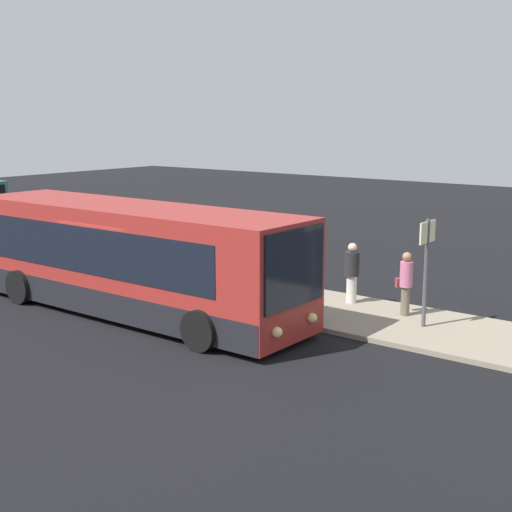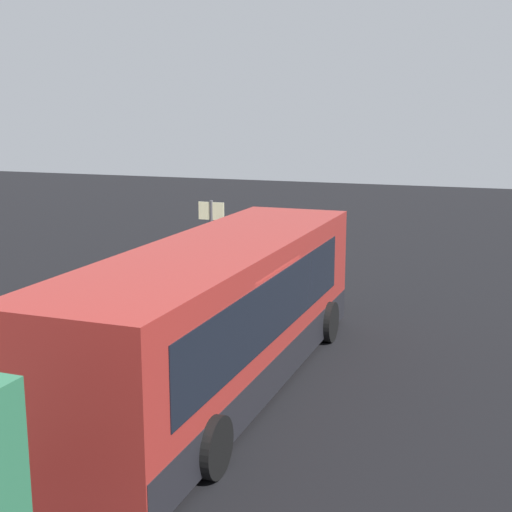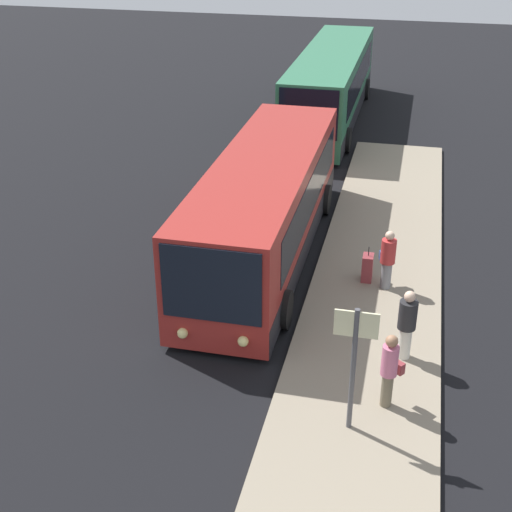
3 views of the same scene
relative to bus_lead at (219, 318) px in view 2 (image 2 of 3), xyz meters
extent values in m
plane|color=black|center=(-0.06, -0.04, -1.41)|extent=(80.00, 80.00, 0.00)
cube|color=gray|center=(-0.06, 3.20, -1.35)|extent=(20.00, 3.28, 0.12)
cube|color=maroon|center=(0.04, 0.00, 0.10)|extent=(10.26, 2.46, 2.68)
cube|color=black|center=(0.04, 0.00, -0.89)|extent=(10.21, 2.48, 0.70)
cube|color=black|center=(-0.21, 0.00, 0.42)|extent=(8.42, 2.49, 1.18)
cube|color=black|center=(5.20, 0.00, 0.48)|extent=(0.06, 2.16, 1.71)
sphere|color=#F9E58C|center=(5.22, 0.68, -0.79)|extent=(0.24, 0.24, 0.24)
sphere|color=#F9E58C|center=(5.22, -0.68, -0.79)|extent=(0.24, 0.24, 0.24)
cylinder|color=black|center=(3.53, 1.23, -0.94)|extent=(0.94, 0.30, 0.94)
cylinder|color=black|center=(3.53, -1.23, -0.94)|extent=(0.94, 0.30, 0.94)
cylinder|color=black|center=(-3.14, 1.23, -0.94)|extent=(0.94, 0.30, 0.94)
cylinder|color=black|center=(-3.14, -1.23, -0.94)|extent=(0.94, 0.30, 0.94)
cylinder|color=gray|center=(1.35, 3.44, -0.93)|extent=(0.33, 0.33, 0.72)
cylinder|color=#BF3333|center=(1.35, 3.44, -0.26)|extent=(0.47, 0.47, 0.62)
sphere|color=beige|center=(1.35, 3.44, 0.17)|extent=(0.23, 0.23, 0.23)
cube|color=#334C7F|center=(1.07, 3.35, -0.52)|extent=(0.22, 0.31, 0.24)
cylinder|color=silver|center=(4.30, 4.03, -0.91)|extent=(0.32, 0.32, 0.75)
cylinder|color=#262628|center=(4.30, 4.03, -0.21)|extent=(0.46, 0.46, 0.65)
sphere|color=beige|center=(4.30, 4.03, 0.23)|extent=(0.24, 0.24, 0.24)
cylinder|color=#6B604C|center=(6.01, 3.77, -0.91)|extent=(0.32, 0.32, 0.74)
cylinder|color=#CC6B8C|center=(6.01, 3.77, -0.22)|extent=(0.45, 0.45, 0.65)
sphere|color=#9E7051|center=(6.01, 3.77, 0.22)|extent=(0.24, 0.24, 0.24)
cube|color=maroon|center=(5.80, 3.92, -0.49)|extent=(0.28, 0.31, 0.24)
cube|color=maroon|center=(1.08, 2.94, -0.93)|extent=(0.40, 0.27, 0.71)
cylinder|color=black|center=(1.08, 2.94, -0.45)|extent=(0.02, 0.02, 0.24)
cylinder|color=#4C4C51|center=(6.81, 3.13, 0.02)|extent=(0.10, 0.10, 2.61)
cube|color=beige|center=(6.81, 3.13, 1.01)|extent=(0.04, 0.79, 0.51)
camera|label=1|loc=(13.67, -12.38, 3.70)|focal=50.00mm
camera|label=2|loc=(-11.92, -5.15, 3.86)|focal=50.00mm
camera|label=3|loc=(17.40, 3.80, 7.84)|focal=50.00mm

